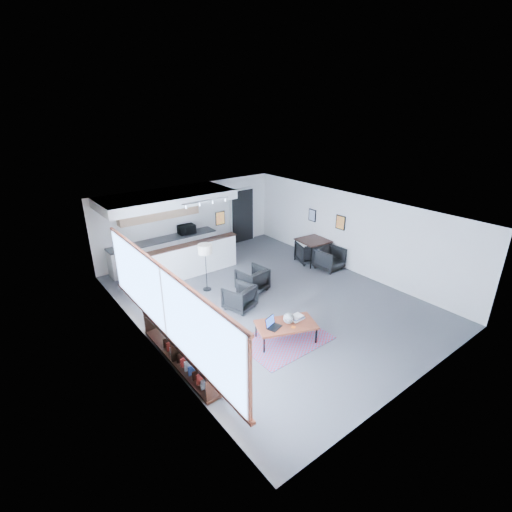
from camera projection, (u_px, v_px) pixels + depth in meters
room at (268, 258)px, 10.20m from camera, size 7.02×9.02×2.62m
window at (164, 304)px, 7.53m from camera, size 0.10×5.95×1.66m
console at (179, 351)px, 7.95m from camera, size 0.35×3.00×0.80m
kitchenette at (168, 230)px, 12.21m from camera, size 4.20×1.96×2.60m
doorway at (242, 215)px, 14.82m from camera, size 1.10×0.12×2.15m
track_light at (206, 202)px, 11.01m from camera, size 1.60×0.07×0.15m
wall_art_lower at (340, 223)px, 12.35m from camera, size 0.03×0.38×0.48m
wall_art_upper at (312, 215)px, 13.32m from camera, size 0.03×0.34×0.44m
kilim_rug at (285, 340)px, 8.85m from camera, size 2.06×1.41×0.01m
coffee_table at (286, 325)px, 8.69m from camera, size 1.56×1.20×0.45m
laptop at (272, 324)px, 8.54m from camera, size 0.40×0.36×0.24m
ceramic_pot at (289, 318)px, 8.66m from camera, size 0.26×0.26×0.26m
book_stack at (297, 317)px, 8.86m from camera, size 0.34×0.28×0.10m
coaster at (293, 327)px, 8.55m from camera, size 0.12×0.12×0.01m
armchair_left at (239, 296)px, 10.09m from camera, size 0.91×0.88×0.75m
armchair_right at (252, 278)px, 11.06m from camera, size 0.86×0.82×0.79m
floor_lamp at (205, 251)px, 10.76m from camera, size 0.48×0.48×1.46m
dining_table at (313, 242)px, 12.93m from camera, size 1.07×1.07×0.83m
dining_chair_near at (329, 259)px, 12.51m from camera, size 0.73×0.69×0.71m
dining_chair_far at (308, 253)px, 13.08m from camera, size 0.83×0.80×0.68m
microwave at (187, 228)px, 13.12m from camera, size 0.59×0.35×0.39m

